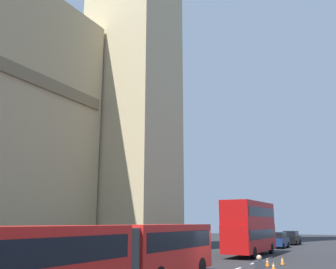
{
  "coord_description": "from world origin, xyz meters",
  "views": [
    {
      "loc": [
        -21.45,
        -8.33,
        3.03
      ],
      "look_at": [
        4.07,
        5.36,
        9.84
      ],
      "focal_mm": 39.92,
      "sensor_mm": 36.0,
      "label": 1
    }
  ],
  "objects_px": {
    "sedan_lead": "(278,240)",
    "double_decker_bus": "(250,226)",
    "sedan_trailing": "(291,238)",
    "traffic_cone_east": "(282,261)",
    "articulated_bus": "(114,252)",
    "traffic_cone_middle": "(267,262)",
    "traffic_cone_west": "(274,267)"
  },
  "relations": [
    {
      "from": "sedan_trailing",
      "to": "traffic_cone_east",
      "type": "bearing_deg",
      "value": -171.13
    },
    {
      "from": "articulated_bus",
      "to": "sedan_trailing",
      "type": "height_order",
      "value": "articulated_bus"
    },
    {
      "from": "articulated_bus",
      "to": "traffic_cone_east",
      "type": "height_order",
      "value": "articulated_bus"
    },
    {
      "from": "articulated_bus",
      "to": "double_decker_bus",
      "type": "distance_m",
      "value": 21.49
    },
    {
      "from": "traffic_cone_middle",
      "to": "sedan_lead",
      "type": "bearing_deg",
      "value": 9.98
    },
    {
      "from": "sedan_trailing",
      "to": "articulated_bus",
      "type": "bearing_deg",
      "value": 179.85
    },
    {
      "from": "traffic_cone_east",
      "to": "traffic_cone_middle",
      "type": "bearing_deg",
      "value": 157.05
    },
    {
      "from": "sedan_trailing",
      "to": "traffic_cone_middle",
      "type": "height_order",
      "value": "sedan_trailing"
    },
    {
      "from": "traffic_cone_middle",
      "to": "sedan_trailing",
      "type": "bearing_deg",
      "value": 6.96
    },
    {
      "from": "sedan_lead",
      "to": "sedan_trailing",
      "type": "distance_m",
      "value": 7.55
    },
    {
      "from": "double_decker_bus",
      "to": "traffic_cone_middle",
      "type": "height_order",
      "value": "double_decker_bus"
    },
    {
      "from": "sedan_lead",
      "to": "double_decker_bus",
      "type": "bearing_deg",
      "value": -179.75
    },
    {
      "from": "traffic_cone_middle",
      "to": "traffic_cone_east",
      "type": "xyz_separation_m",
      "value": [
        1.62,
        -0.69,
        0.0
      ]
    },
    {
      "from": "traffic_cone_middle",
      "to": "traffic_cone_east",
      "type": "height_order",
      "value": "same"
    },
    {
      "from": "double_decker_bus",
      "to": "traffic_cone_middle",
      "type": "relative_size",
      "value": 16.82
    },
    {
      "from": "sedan_lead",
      "to": "traffic_cone_west",
      "type": "distance_m",
      "value": 22.88
    },
    {
      "from": "articulated_bus",
      "to": "sedan_trailing",
      "type": "bearing_deg",
      "value": -0.15
    },
    {
      "from": "articulated_bus",
      "to": "traffic_cone_east",
      "type": "xyz_separation_m",
      "value": [
        14.89,
        -4.19,
        -1.46
      ]
    },
    {
      "from": "articulated_bus",
      "to": "double_decker_bus",
      "type": "xyz_separation_m",
      "value": [
        21.47,
        0.0,
        0.96
      ]
    },
    {
      "from": "traffic_cone_middle",
      "to": "traffic_cone_east",
      "type": "relative_size",
      "value": 1.0
    },
    {
      "from": "traffic_cone_east",
      "to": "sedan_lead",
      "type": "bearing_deg",
      "value": 12.87
    },
    {
      "from": "double_decker_bus",
      "to": "sedan_lead",
      "type": "distance_m",
      "value": 12.11
    },
    {
      "from": "sedan_lead",
      "to": "traffic_cone_east",
      "type": "relative_size",
      "value": 7.59
    },
    {
      "from": "sedan_lead",
      "to": "traffic_cone_east",
      "type": "xyz_separation_m",
      "value": [
        -18.55,
        -4.24,
        -0.63
      ]
    },
    {
      "from": "double_decker_bus",
      "to": "traffic_cone_west",
      "type": "distance_m",
      "value": 11.61
    },
    {
      "from": "articulated_bus",
      "to": "double_decker_bus",
      "type": "bearing_deg",
      "value": 0.01
    },
    {
      "from": "sedan_trailing",
      "to": "sedan_lead",
      "type": "bearing_deg",
      "value": 178.75
    },
    {
      "from": "traffic_cone_east",
      "to": "double_decker_bus",
      "type": "bearing_deg",
      "value": 32.5
    },
    {
      "from": "double_decker_bus",
      "to": "traffic_cone_middle",
      "type": "bearing_deg",
      "value": -156.88
    },
    {
      "from": "articulated_bus",
      "to": "sedan_lead",
      "type": "height_order",
      "value": "articulated_bus"
    },
    {
      "from": "sedan_lead",
      "to": "traffic_cone_middle",
      "type": "bearing_deg",
      "value": -170.02
    },
    {
      "from": "articulated_bus",
      "to": "sedan_trailing",
      "type": "relative_size",
      "value": 3.85
    }
  ]
}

